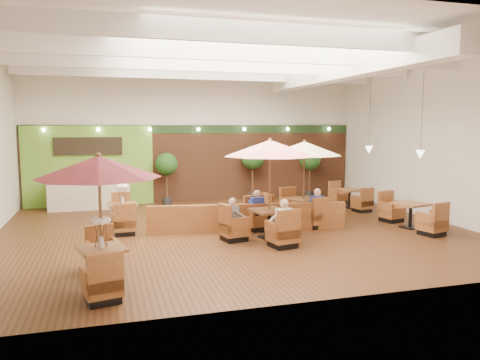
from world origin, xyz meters
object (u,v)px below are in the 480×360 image
object	(u,v)px
service_counter	(90,194)
diner_0	(283,218)
diner_3	(316,204)
diner_4	(316,205)
diner_2	(234,214)
table_5	(350,199)
table_0	(99,185)
table_1	(267,167)
topiary_0	(166,166)
booth_divider	(248,218)
topiary_1	(253,160)
topiary_2	(310,161)
diner_1	(258,206)
table_3	(123,212)
table_2	(302,163)
table_4	(410,216)

from	to	relation	value
service_counter	diner_0	xyz separation A→B (m)	(5.09, -7.34, 0.19)
diner_3	diner_4	world-z (taller)	diner_3
diner_2	table_5	bearing A→B (deg)	106.18
table_0	diner_2	xyz separation A→B (m)	(3.54, 2.78, -1.29)
table_1	topiary_0	world-z (taller)	table_1
booth_divider	topiary_1	world-z (taller)	topiary_1
topiary_2	diner_1	distance (m)	6.93
table_3	service_counter	bearing A→B (deg)	103.71
table_1	diner_3	bearing A→B (deg)	12.92
table_5	topiary_2	xyz separation A→B (m)	(-0.50, 2.67, 1.28)
table_2	topiary_0	world-z (taller)	table_2
table_4	diner_2	distance (m)	5.77
table_3	diner_4	distance (m)	6.10
table_4	topiary_1	distance (m)	7.34
table_0	table_2	distance (m)	7.90
table_3	topiary_1	distance (m)	6.93
service_counter	table_4	size ratio (longest dim) A/B	1.06
service_counter	table_1	xyz separation A→B (m)	(5.01, -6.28, 1.47)
diner_3	table_3	bearing A→B (deg)	160.84
service_counter	diner_2	world-z (taller)	diner_2
table_4	table_5	world-z (taller)	table_4
table_2	table_5	world-z (taller)	table_2
booth_divider	table_2	distance (m)	2.79
table_1	topiary_2	world-z (taller)	table_1
table_2	diner_1	bearing A→B (deg)	-165.69
topiary_2	diner_0	world-z (taller)	topiary_2
table_4	topiary_0	world-z (taller)	topiary_0
booth_divider	table_3	world-z (taller)	table_3
table_4	table_5	bearing A→B (deg)	76.94
topiary_2	table_1	bearing A→B (deg)	-123.45
table_0	topiary_0	distance (m)	9.61
table_3	table_5	world-z (taller)	table_3
table_1	diner_3	xyz separation A→B (m)	(1.95, 0.86, -1.29)
table_3	diner_2	xyz separation A→B (m)	(2.93, -2.52, 0.25)
diner_2	table_4	bearing A→B (deg)	72.68
booth_divider	diner_0	distance (m)	2.09
table_1	topiary_0	xyz separation A→B (m)	(-2.02, 6.48, -0.47)
topiary_0	table_5	bearing A→B (deg)	-21.42
diner_1	diner_0	bearing A→B (deg)	81.78
topiary_0	diner_4	world-z (taller)	topiary_0
table_1	table_3	distance (m)	4.90
table_1	diner_2	bearing A→B (deg)	169.17
booth_divider	diner_1	world-z (taller)	diner_1
table_1	topiary_1	bearing A→B (deg)	65.05
table_2	topiary_2	world-z (taller)	table_2
diner_0	topiary_1	bearing A→B (deg)	63.36
table_4	topiary_0	xyz separation A→B (m)	(-6.81, 6.48, 1.19)
booth_divider	topiary_2	xyz separation A→B (m)	(4.55, 5.50, 1.21)
table_3	topiary_2	distance (m)	9.17
diner_1	diner_4	world-z (taller)	diner_1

